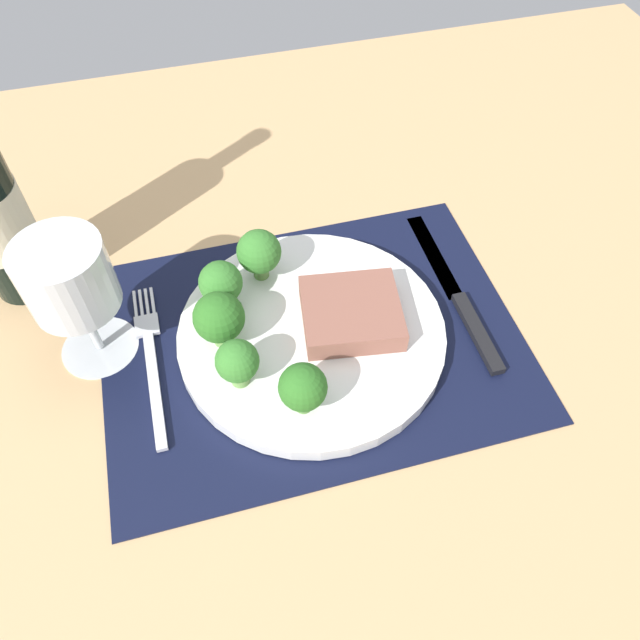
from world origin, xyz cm
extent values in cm
cube|color=tan|center=(0.00, 0.00, -1.50)|extent=(140.00, 110.00, 3.00)
cube|color=black|center=(0.00, 0.00, 0.15)|extent=(41.51, 30.96, 0.30)
cylinder|color=white|center=(0.00, 0.00, 1.10)|extent=(26.50, 26.50, 1.60)
cube|color=#8C5647|center=(4.04, 0.29, 3.11)|extent=(10.68, 10.07, 2.42)
cylinder|color=#5B8942|center=(-3.30, 8.27, 2.70)|extent=(1.62, 1.62, 1.60)
sphere|color=#387A2D|center=(-3.30, 8.27, 5.45)|extent=(4.57, 4.57, 4.57)
cylinder|color=#5B8942|center=(-7.73, 5.43, 2.61)|extent=(1.31, 1.31, 1.42)
sphere|color=#387A2D|center=(-7.73, 5.43, 5.17)|extent=(4.34, 4.34, 4.34)
cylinder|color=#6B994C|center=(-8.60, 0.87, 2.70)|extent=(1.84, 1.84, 1.61)
sphere|color=#2D6B23|center=(-8.60, 0.87, 5.58)|extent=(4.88, 4.88, 4.88)
cylinder|color=#6B994C|center=(-7.84, -4.06, 2.68)|extent=(1.74, 1.74, 1.55)
sphere|color=#387A2D|center=(-7.84, -4.06, 5.14)|extent=(3.99, 3.99, 3.99)
cylinder|color=#5B8942|center=(-2.91, -8.27, 2.66)|extent=(1.54, 1.54, 1.53)
sphere|color=#2D6B23|center=(-2.91, -8.27, 5.26)|extent=(4.31, 4.31, 4.31)
cube|color=silver|center=(-15.84, -2.00, 0.55)|extent=(1.00, 13.00, 0.50)
cube|color=silver|center=(-15.84, 5.80, 0.55)|extent=(2.40, 2.60, 0.40)
cube|color=silver|center=(-16.74, 8.90, 0.55)|extent=(0.30, 3.60, 0.35)
cube|color=silver|center=(-16.14, 8.90, 0.55)|extent=(0.30, 3.60, 0.35)
cube|color=silver|center=(-15.54, 8.90, 0.55)|extent=(0.30, 3.60, 0.35)
cube|color=silver|center=(-14.94, 8.90, 0.55)|extent=(0.30, 3.60, 0.35)
cube|color=black|center=(16.22, -3.90, 0.70)|extent=(1.40, 10.00, 0.80)
cube|color=silver|center=(16.22, 7.60, 0.45)|extent=(1.80, 13.00, 0.30)
cylinder|color=silver|center=(-20.62, 4.61, 0.20)|extent=(7.56, 7.56, 0.40)
cylinder|color=silver|center=(-20.62, 4.61, 3.83)|extent=(0.80, 0.80, 6.86)
cylinder|color=silver|center=(-20.62, 4.61, 10.65)|extent=(7.94, 7.94, 6.78)
cylinder|color=#560C19|center=(-20.62, 4.61, 8.44)|extent=(6.98, 6.98, 2.37)
camera|label=1|loc=(-8.73, -35.32, 50.47)|focal=34.58mm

